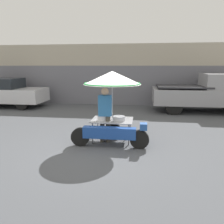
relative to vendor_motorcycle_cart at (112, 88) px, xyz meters
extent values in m
plane|color=#4C4F54|center=(-0.19, -0.52, -1.65)|extent=(36.00, 36.00, 0.00)
cube|color=#B2A893|center=(-0.19, 7.46, 0.12)|extent=(28.00, 2.00, 3.53)
cube|color=slate|center=(-0.19, 6.43, -0.50)|extent=(23.80, 0.06, 2.30)
cylinder|color=black|center=(0.85, -0.55, -1.38)|extent=(0.54, 0.14, 0.54)
cylinder|color=black|center=(-0.86, -0.55, -1.38)|extent=(0.54, 0.14, 0.54)
cube|color=#1E479E|center=(-0.01, -0.55, -1.22)|extent=(1.51, 0.24, 0.32)
cube|color=#234C93|center=(0.95, -0.55, -1.00)|extent=(0.20, 0.24, 0.18)
cylinder|color=black|center=(-0.01, 0.36, -1.41)|extent=(0.48, 0.14, 0.48)
cylinder|color=#515156|center=(0.53, -0.33, -1.33)|extent=(0.03, 0.03, 0.64)
cylinder|color=#515156|center=(0.53, 0.48, -1.33)|extent=(0.03, 0.03, 0.64)
cylinder|color=#515156|center=(-0.54, -0.33, -1.33)|extent=(0.03, 0.03, 0.64)
cylinder|color=#515156|center=(-0.54, 0.48, -1.33)|extent=(0.03, 0.03, 0.64)
cube|color=#9E9EA3|center=(-0.01, 0.08, -1.00)|extent=(1.27, 0.95, 0.02)
cylinder|color=#B2B2B7|center=(-0.01, 0.08, -0.44)|extent=(0.03, 0.03, 1.09)
cone|color=white|center=(-0.01, 0.08, 0.29)|extent=(1.73, 1.73, 0.39)
torus|color=green|center=(-0.01, 0.08, 0.12)|extent=(1.70, 1.70, 0.05)
cylinder|color=silver|center=(-0.29, -0.09, -0.91)|extent=(0.28, 0.28, 0.16)
cylinder|color=#B7B7BC|center=(0.22, -0.07, -0.92)|extent=(0.37, 0.37, 0.15)
cylinder|color=#4C473D|center=(-0.28, -0.13, -1.24)|extent=(0.14, 0.14, 0.83)
cylinder|color=#4C473D|center=(-0.10, -0.13, -1.24)|extent=(0.14, 0.14, 0.83)
cube|color=teal|center=(-0.19, -0.13, -0.52)|extent=(0.38, 0.22, 0.62)
sphere|color=tan|center=(-0.19, -0.13, -0.09)|extent=(0.22, 0.22, 0.22)
cylinder|color=black|center=(-5.35, 4.18, -1.34)|extent=(0.62, 0.20, 0.62)
cylinder|color=black|center=(-5.35, 5.70, -1.34)|extent=(0.62, 0.20, 0.62)
cube|color=silver|center=(-6.74, 4.94, -0.97)|extent=(4.46, 1.79, 0.74)
cube|color=#1E2328|center=(-6.96, 4.94, -0.32)|extent=(2.14, 1.58, 0.56)
cylinder|color=black|center=(2.44, 4.08, -1.24)|extent=(0.83, 0.24, 0.83)
cylinder|color=black|center=(2.44, 5.67, -1.24)|extent=(0.83, 0.24, 0.83)
cube|color=#939399|center=(3.89, 4.88, -0.85)|extent=(4.84, 1.87, 0.77)
cube|color=#939399|center=(4.67, 4.88, -0.10)|extent=(1.65, 1.72, 0.73)
cube|color=#2D2D33|center=(2.92, 4.88, -0.36)|extent=(2.52, 1.80, 0.08)
camera|label=1|loc=(0.86, -6.43, 0.65)|focal=35.00mm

